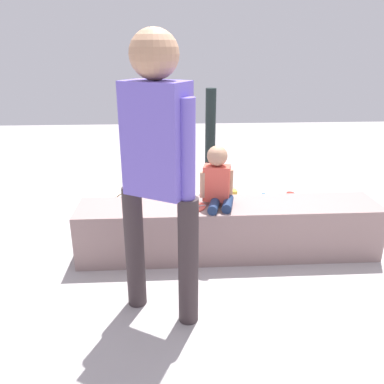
{
  "coord_description": "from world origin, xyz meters",
  "views": [
    {
      "loc": [
        -0.47,
        -2.89,
        1.64
      ],
      "look_at": [
        -0.32,
        -0.36,
        0.69
      ],
      "focal_mm": 36.21,
      "sensor_mm": 36.0,
      "label": 1
    }
  ],
  "objects": [
    {
      "name": "cake_box_white",
      "position": [
        -1.09,
        1.2,
        0.06
      ],
      "size": [
        0.32,
        0.31,
        0.13
      ],
      "primitive_type": "cube",
      "rotation": [
        0.0,
        0.0,
        0.19
      ],
      "color": "white",
      "rests_on": "ground_plane"
    },
    {
      "name": "water_bottle_near_gift",
      "position": [
        -0.67,
        0.91,
        0.1
      ],
      "size": [
        0.07,
        0.07,
        0.22
      ],
      "color": "silver",
      "rests_on": "ground_plane"
    },
    {
      "name": "child_seated",
      "position": [
        -0.1,
        0.0,
        0.66
      ],
      "size": [
        0.28,
        0.34,
        0.48
      ],
      "color": "navy",
      "rests_on": "concrete_ledge"
    },
    {
      "name": "ground_plane",
      "position": [
        0.0,
        0.0,
        0.0
      ],
      "size": [
        12.0,
        12.0,
        0.0
      ],
      "primitive_type": "plane",
      "color": "#A39B9B"
    },
    {
      "name": "handbag_brown_canvas",
      "position": [
        -0.92,
        0.64,
        0.11
      ],
      "size": [
        0.32,
        0.11,
        0.32
      ],
      "color": "brown",
      "rests_on": "ground_plane"
    },
    {
      "name": "party_cup_red",
      "position": [
        0.88,
        1.14,
        0.05
      ],
      "size": [
        0.09,
        0.09,
        0.1
      ],
      "primitive_type": "cylinder",
      "color": "red",
      "rests_on": "ground_plane"
    },
    {
      "name": "gift_bag",
      "position": [
        0.08,
        0.78,
        0.14
      ],
      "size": [
        0.25,
        0.09,
        0.33
      ],
      "color": "gold",
      "rests_on": "ground_plane"
    },
    {
      "name": "cake_plate",
      "position": [
        -0.31,
        -0.04,
        0.47
      ],
      "size": [
        0.22,
        0.22,
        0.07
      ],
      "color": "#E0594C",
      "rests_on": "concrete_ledge"
    },
    {
      "name": "concrete_ledge",
      "position": [
        0.0,
        0.0,
        0.22
      ],
      "size": [
        2.46,
        0.45,
        0.44
      ],
      "primitive_type": "cube",
      "color": "gray",
      "rests_on": "ground_plane"
    },
    {
      "name": "adult_standing",
      "position": [
        -0.54,
        -0.74,
        1.05
      ],
      "size": [
        0.46,
        0.36,
        1.74
      ],
      "color": "#362B2E",
      "rests_on": "ground_plane"
    },
    {
      "name": "handbag_black_leather",
      "position": [
        0.7,
        0.56,
        0.1
      ],
      "size": [
        0.28,
        0.13,
        0.3
      ],
      "color": "black",
      "rests_on": "ground_plane"
    },
    {
      "name": "railing_post",
      "position": [
        -0.04,
        1.15,
        0.48
      ],
      "size": [
        0.36,
        0.36,
        1.25
      ],
      "color": "black",
      "rests_on": "ground_plane"
    },
    {
      "name": "water_bottle_far_side",
      "position": [
        0.51,
        0.88,
        0.09
      ],
      "size": [
        0.08,
        0.08,
        0.2
      ],
      "color": "silver",
      "rests_on": "ground_plane"
    }
  ]
}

